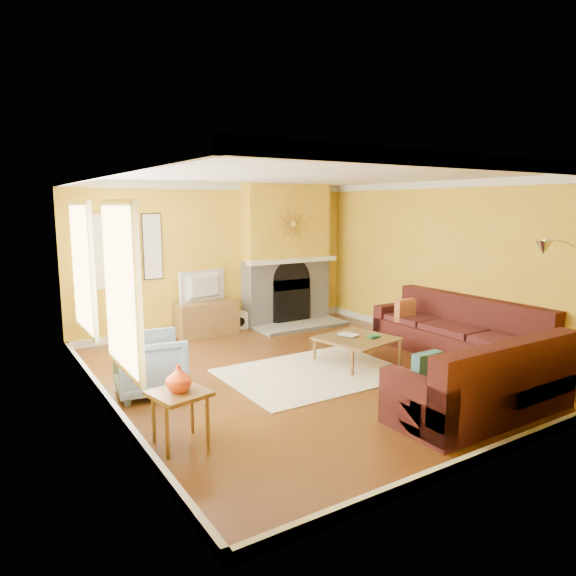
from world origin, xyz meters
TOP-DOWN VIEW (x-y plane):
  - floor at (0.00, 0.00)m, footprint 5.50×6.00m
  - ceiling at (0.00, 0.00)m, footprint 5.50×6.00m
  - wall_back at (0.00, 3.01)m, footprint 5.50×0.02m
  - wall_front at (0.00, -3.01)m, footprint 5.50×0.02m
  - wall_left at (-2.76, 0.00)m, footprint 0.02×6.00m
  - wall_right at (2.76, 0.00)m, footprint 0.02×6.00m
  - baseboard at (0.00, 0.00)m, footprint 5.50×6.00m
  - crown_molding at (0.00, 0.00)m, footprint 5.50×6.00m
  - window_left_near at (-2.72, 1.30)m, footprint 0.06×1.22m
  - window_left_far at (-2.72, -0.60)m, footprint 0.06×1.22m
  - window_back at (-1.90, 2.96)m, footprint 0.82×0.06m
  - wall_art at (-1.25, 2.97)m, footprint 0.34×0.04m
  - fireplace at (1.35, 2.80)m, footprint 1.80×0.40m
  - mantel at (1.35, 2.56)m, footprint 1.92×0.22m
  - hearth at (1.35, 2.25)m, footprint 1.80×0.70m
  - sunburst at (1.35, 2.57)m, footprint 0.70×0.04m
  - rug at (-0.03, -0.13)m, footprint 2.40×1.80m
  - sectional_sofa at (1.19, -0.95)m, footprint 3.12×3.49m
  - coffee_table at (0.79, -0.05)m, footprint 1.15×1.15m
  - media_console at (-0.41, 2.69)m, footprint 1.09×0.49m
  - tv at (-0.41, 2.69)m, footprint 0.96×0.35m
  - subwoofer at (0.25, 2.81)m, footprint 0.32×0.32m
  - armchair at (-2.17, 0.34)m, footprint 0.93×0.91m
  - side_table at (-2.36, -1.19)m, footprint 0.59×0.59m
  - vase at (-2.36, -1.19)m, footprint 0.32×0.32m
  - book at (0.64, 0.05)m, footprint 0.28×0.33m
  - arc_lamp at (1.89, -2.52)m, footprint 1.24×0.36m

SIDE VIEW (x-z plane):
  - floor at x=0.00m, z-range -0.02..0.00m
  - rug at x=-0.03m, z-range 0.00..0.02m
  - hearth at x=1.35m, z-range 0.00..0.06m
  - baseboard at x=0.00m, z-range 0.00..0.12m
  - subwoofer at x=0.25m, z-range 0.00..0.32m
  - coffee_table at x=0.79m, z-range 0.00..0.39m
  - side_table at x=-2.36m, z-range 0.00..0.55m
  - media_console at x=-0.41m, z-range 0.00..0.60m
  - armchair at x=-2.17m, z-range 0.00..0.75m
  - book at x=0.64m, z-range 0.39..0.42m
  - sectional_sofa at x=1.19m, z-range 0.00..0.90m
  - vase at x=-2.36m, z-range 0.55..0.81m
  - tv at x=-0.41m, z-range 0.60..1.15m
  - arc_lamp at x=1.89m, z-range 0.00..1.92m
  - mantel at x=1.35m, z-range 1.21..1.29m
  - wall_back at x=0.00m, z-range 0.00..2.70m
  - wall_front at x=0.00m, z-range 0.00..2.70m
  - wall_left at x=-2.76m, z-range 0.00..2.70m
  - wall_right at x=2.76m, z-range 0.00..2.70m
  - fireplace at x=1.35m, z-range 0.00..2.70m
  - window_left_near at x=-2.72m, z-range 0.64..2.36m
  - window_left_far at x=-2.72m, z-range 0.64..2.36m
  - window_back at x=-1.90m, z-range 0.94..2.16m
  - wall_art at x=-1.25m, z-range 1.03..2.17m
  - sunburst at x=1.35m, z-range 1.60..2.30m
  - crown_molding at x=0.00m, z-range 2.58..2.70m
  - ceiling at x=0.00m, z-range 2.70..2.72m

